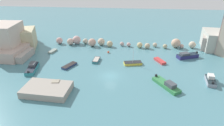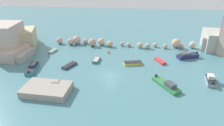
{
  "view_description": "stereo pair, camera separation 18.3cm",
  "coord_description": "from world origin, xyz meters",
  "views": [
    {
      "loc": [
        4.06,
        -39.52,
        22.91
      ],
      "look_at": [
        0.0,
        4.77,
        1.0
      ],
      "focal_mm": 32.02,
      "sensor_mm": 36.0,
      "label": 1
    },
    {
      "loc": [
        4.25,
        -39.5,
        22.91
      ],
      "look_at": [
        0.0,
        4.77,
        1.0
      ],
      "focal_mm": 32.02,
      "sensor_mm": 36.0,
      "label": 2
    }
  ],
  "objects": [
    {
      "name": "moored_boat_0",
      "position": [
        -10.43,
        -5.61,
        0.57
      ],
      "size": [
        4.3,
        2.18,
        1.54
      ],
      "rotation": [
        0.0,
        0.0,
        3.27
      ],
      "color": "white",
      "rests_on": "cove_water"
    },
    {
      "name": "moored_boat_6",
      "position": [
        -10.63,
        3.81,
        0.26
      ],
      "size": [
        3.28,
        4.45,
        0.53
      ],
      "rotation": [
        0.0,
        0.0,
        4.24
      ],
      "color": "navy",
      "rests_on": "cove_water"
    },
    {
      "name": "cove_water",
      "position": [
        0.0,
        0.0,
        0.0
      ],
      "size": [
        160.0,
        160.0,
        0.0
      ],
      "primitive_type": "plane",
      "color": "teal",
      "rests_on": "ground"
    },
    {
      "name": "rock_breakwater",
      "position": [
        0.35,
        19.14,
        1.1
      ],
      "size": [
        43.64,
        4.08,
        2.76
      ],
      "color": "#C69792",
      "rests_on": "ground"
    },
    {
      "name": "moored_boat_8",
      "position": [
        -4.42,
        7.55,
        0.32
      ],
      "size": [
        1.75,
        3.66,
        0.61
      ],
      "rotation": [
        0.0,
        0.0,
        4.64
      ],
      "color": "teal",
      "rests_on": "cove_water"
    },
    {
      "name": "moored_boat_5",
      "position": [
        5.19,
        6.58,
        0.34
      ],
      "size": [
        4.81,
        2.71,
        4.29
      ],
      "rotation": [
        0.0,
        0.0,
        0.2
      ],
      "color": "gold",
      "rests_on": "cove_water"
    },
    {
      "name": "moored_boat_4",
      "position": [
        21.89,
        -0.73,
        0.61
      ],
      "size": [
        2.41,
        4.56,
        1.69
      ],
      "rotation": [
        0.0,
        0.0,
        1.42
      ],
      "color": "gray",
      "rests_on": "cove_water"
    },
    {
      "name": "moored_boat_3",
      "position": [
        12.22,
        -3.41,
        0.51
      ],
      "size": [
        5.43,
        6.86,
        1.53
      ],
      "rotation": [
        0.0,
        0.0,
        5.29
      ],
      "color": "#338147",
      "rests_on": "cove_water"
    },
    {
      "name": "stone_dock",
      "position": [
        -11.83,
        -7.64,
        0.7
      ],
      "size": [
        9.49,
        6.37,
        1.4
      ],
      "primitive_type": "cube",
      "rotation": [
        0.0,
        0.0,
        -0.06
      ],
      "color": "#9C9489",
      "rests_on": "ground"
    },
    {
      "name": "moored_boat_2",
      "position": [
        -18.15,
        12.54,
        0.24
      ],
      "size": [
        1.99,
        3.27,
        0.48
      ],
      "rotation": [
        0.0,
        0.0,
        1.3
      ],
      "color": "gray",
      "rests_on": "cove_water"
    },
    {
      "name": "moored_boat_7",
      "position": [
        19.97,
        11.9,
        0.65
      ],
      "size": [
        6.21,
        3.96,
        1.59
      ],
      "rotation": [
        0.0,
        0.0,
        3.52
      ],
      "color": "navy",
      "rests_on": "cove_water"
    },
    {
      "name": "cliff_headland_left",
      "position": [
        -32.76,
        12.05,
        3.29
      ],
      "size": [
        18.85,
        20.64,
        8.55
      ],
      "color": "#AEAC8E",
      "rests_on": "ground"
    },
    {
      "name": "channel_buoy",
      "position": [
        -1.82,
        13.23,
        0.3
      ],
      "size": [
        0.6,
        0.6,
        0.6
      ],
      "primitive_type": "sphere",
      "color": "#E04C28",
      "rests_on": "cove_water"
    },
    {
      "name": "moored_boat_9",
      "position": [
        -19.03,
        1.17,
        0.58
      ],
      "size": [
        2.98,
        6.15,
        1.55
      ],
      "rotation": [
        0.0,
        0.0,
        1.75
      ],
      "color": "teal",
      "rests_on": "cove_water"
    },
    {
      "name": "moored_boat_1",
      "position": [
        12.26,
        8.6,
        0.3
      ],
      "size": [
        2.95,
        3.97,
        0.6
      ],
      "rotation": [
        0.0,
        0.0,
        2.06
      ],
      "color": "#C83939",
      "rests_on": "cove_water"
    }
  ]
}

